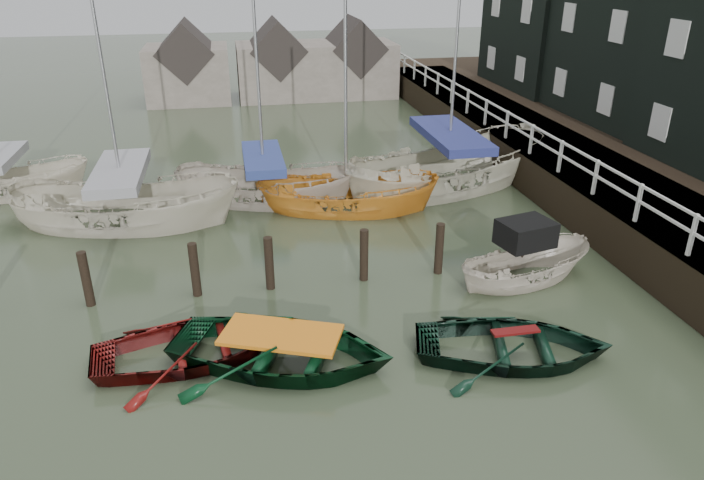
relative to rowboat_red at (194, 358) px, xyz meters
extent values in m
plane|color=#303C26|center=(3.01, -0.31, 0.00)|extent=(120.00, 120.00, 0.00)
cube|color=black|center=(12.51, 9.69, 1.40)|extent=(3.00, 32.00, 0.20)
cube|color=silver|center=(11.01, 9.69, 2.45)|extent=(0.06, 32.00, 0.06)
cube|color=silver|center=(11.01, 9.69, 2.05)|extent=(0.06, 32.00, 0.06)
cube|color=black|center=(18.01, 9.69, 0.00)|extent=(14.00, 38.00, 1.50)
cube|color=black|center=(18.01, 11.69, 4.00)|extent=(6.00, 7.00, 5.00)
cube|color=black|center=(18.01, 18.69, 4.00)|extent=(6.40, 7.00, 5.00)
cylinder|color=black|center=(-2.49, 2.69, 0.50)|extent=(0.22, 0.22, 1.80)
cylinder|color=black|center=(0.01, 2.69, 0.50)|extent=(0.22, 0.22, 1.80)
cylinder|color=black|center=(1.81, 2.69, 0.50)|extent=(0.22, 0.22, 1.80)
cylinder|color=black|center=(4.21, 2.69, 0.50)|extent=(0.22, 0.22, 1.80)
cylinder|color=black|center=(6.21, 2.69, 0.50)|extent=(0.22, 0.22, 1.80)
cylinder|color=black|center=(8.51, 2.69, 0.50)|extent=(0.22, 0.22, 1.80)
cube|color=#665B51|center=(-0.99, 25.69, 1.50)|extent=(4.50, 4.00, 3.00)
cube|color=#282321|center=(-0.99, 25.69, 2.80)|extent=(3.18, 4.08, 3.18)
cube|color=#665B51|center=(4.01, 25.69, 1.50)|extent=(4.50, 4.00, 3.00)
cube|color=#282321|center=(4.01, 25.69, 2.80)|extent=(3.18, 4.08, 3.18)
cube|color=#665B51|center=(8.51, 25.69, 1.50)|extent=(4.50, 4.00, 3.00)
cube|color=#282321|center=(8.51, 25.69, 2.80)|extent=(3.18, 4.08, 3.18)
imported|color=#5A0F0C|center=(0.00, 0.00, 0.00)|extent=(4.32, 3.34, 0.82)
imported|color=black|center=(1.81, -0.55, 0.00)|extent=(5.47, 4.75, 0.95)
imported|color=black|center=(6.55, -1.25, 0.00)|extent=(4.64, 3.82, 0.84)
imported|color=beige|center=(8.27, 1.89, 0.00)|extent=(4.05, 2.27, 1.48)
cube|color=black|center=(8.27, 2.09, 1.23)|extent=(1.49, 1.27, 0.65)
imported|color=beige|center=(-2.28, 7.81, 0.00)|extent=(7.62, 4.18, 2.78)
cylinder|color=#B2B2B7|center=(-2.28, 7.81, 5.99)|extent=(0.10, 0.10, 8.93)
cube|color=gray|center=(-2.28, 7.81, 1.65)|extent=(4.18, 2.25, 0.30)
imported|color=beige|center=(2.10, 8.96, 0.00)|extent=(6.76, 4.37, 2.44)
cylinder|color=#B2B2B7|center=(2.10, 8.96, 6.27)|extent=(0.10, 0.10, 9.86)
cube|color=navy|center=(2.10, 8.96, 1.46)|extent=(3.70, 2.36, 0.30)
imported|color=orange|center=(4.67, 7.66, 0.00)|extent=(6.37, 3.74, 2.31)
cylinder|color=#B2B2B7|center=(4.67, 7.66, 5.07)|extent=(0.10, 0.10, 7.60)
imported|color=beige|center=(8.66, 9.12, 0.00)|extent=(8.89, 5.50, 3.22)
cube|color=navy|center=(8.66, 9.12, 1.89)|extent=(4.87, 2.97, 0.30)
imported|color=beige|center=(-6.73, 11.22, 0.00)|extent=(5.71, 2.19, 2.20)
camera|label=1|loc=(1.16, -11.30, 7.69)|focal=32.00mm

